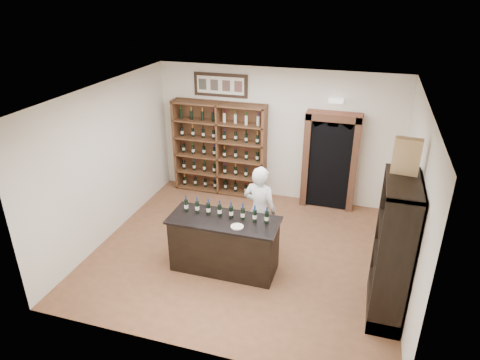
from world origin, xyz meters
name	(u,v)px	position (x,y,z in m)	size (l,w,h in m)	color
floor	(245,251)	(0.00, 0.00, 0.00)	(5.50, 5.50, 0.00)	brown
ceiling	(246,94)	(0.00, 0.00, 3.00)	(5.50, 5.50, 0.00)	white
wall_back	(276,135)	(0.00, 2.50, 1.50)	(5.50, 0.04, 3.00)	silver
wall_left	(108,162)	(-2.75, 0.00, 1.50)	(0.04, 5.00, 3.00)	silver
wall_right	(413,201)	(2.75, 0.00, 1.50)	(0.04, 5.00, 3.00)	silver
wine_shelf	(220,148)	(-1.30, 2.33, 1.10)	(2.20, 0.38, 2.20)	brown
framed_picture	(221,85)	(-1.30, 2.47, 2.55)	(1.25, 0.04, 0.52)	black
arched_doorway	(330,159)	(1.25, 2.33, 1.14)	(1.17, 0.35, 2.17)	black
emergency_light	(336,101)	(1.25, 2.42, 2.40)	(0.30, 0.10, 0.10)	white
tasting_counter	(224,245)	(-0.20, -0.60, 0.49)	(1.88, 0.78, 1.00)	black
counter_bottle_0	(186,205)	(-0.92, -0.51, 1.11)	(0.07, 0.07, 0.30)	black
counter_bottle_1	(197,207)	(-0.71, -0.51, 1.11)	(0.07, 0.07, 0.30)	black
counter_bottle_2	(208,209)	(-0.51, -0.51, 1.11)	(0.07, 0.07, 0.30)	black
counter_bottle_3	(220,210)	(-0.30, -0.51, 1.11)	(0.07, 0.07, 0.30)	black
counter_bottle_4	(231,212)	(-0.10, -0.51, 1.11)	(0.07, 0.07, 0.30)	black
counter_bottle_5	(243,214)	(0.11, -0.51, 1.11)	(0.07, 0.07, 0.30)	black
counter_bottle_6	(255,216)	(0.31, -0.51, 1.11)	(0.07, 0.07, 0.30)	black
counter_bottle_7	(267,217)	(0.52, -0.51, 1.11)	(0.07, 0.07, 0.30)	black
side_cabinet	(392,270)	(2.52, -0.90, 0.75)	(0.48, 1.20, 2.20)	black
shopkeeper	(260,211)	(0.25, 0.08, 0.87)	(0.63, 0.42, 1.74)	silver
plate	(237,227)	(0.09, -0.78, 1.01)	(0.21, 0.21, 0.02)	silver
wine_crate	(407,156)	(2.49, -0.62, 2.46)	(0.36, 0.15, 0.51)	tan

